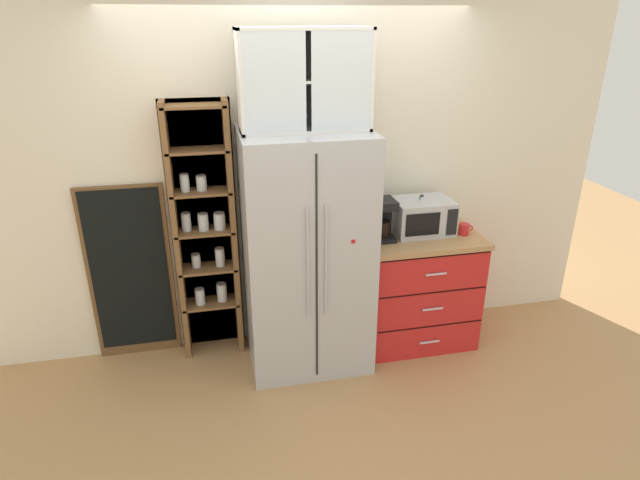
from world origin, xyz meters
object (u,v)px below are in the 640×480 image
object	(u,v)px
mug_red	(464,229)
chalkboard_menu	(131,273)
microwave	(422,216)
mug_charcoal	(424,231)
refrigerator	(306,252)
bottle_clear	(420,216)
coffee_maker	(381,218)
bottle_green	(420,217)

from	to	relation	value
mug_red	chalkboard_menu	bearing A→B (deg)	172.35
microwave	mug_charcoal	xyz separation A→B (m)	(-0.01, -0.09, -0.09)
mug_red	chalkboard_menu	world-z (taller)	chalkboard_menu
microwave	mug_red	world-z (taller)	microwave
refrigerator	bottle_clear	distance (m)	0.92
bottle_clear	microwave	bearing A→B (deg)	-7.51
refrigerator	microwave	world-z (taller)	refrigerator
coffee_maker	bottle_green	distance (m)	0.33
microwave	bottle_clear	size ratio (longest dim) A/B	1.47
refrigerator	mug_charcoal	size ratio (longest dim) A/B	15.87
refrigerator	mug_charcoal	xyz separation A→B (m)	(0.90, 0.02, 0.08)
microwave	bottle_green	world-z (taller)	bottle_green
refrigerator	chalkboard_menu	xyz separation A→B (m)	(-1.26, 0.33, -0.19)
coffee_maker	bottle_green	xyz separation A→B (m)	(0.32, 0.05, -0.03)
refrigerator	microwave	size ratio (longest dim) A/B	3.96
mug_charcoal	refrigerator	bearing A→B (deg)	-178.96
refrigerator	bottle_green	bearing A→B (deg)	7.37
bottle_clear	bottle_green	bearing A→B (deg)	90.00
coffee_maker	chalkboard_menu	world-z (taller)	chalkboard_menu
coffee_maker	refrigerator	bearing A→B (deg)	-173.69
mug_red	bottle_green	size ratio (longest dim) A/B	0.40
microwave	chalkboard_menu	size ratio (longest dim) A/B	0.32
chalkboard_menu	microwave	bearing A→B (deg)	-5.80
mug_red	microwave	bearing A→B (deg)	159.60
coffee_maker	chalkboard_menu	xyz separation A→B (m)	(-1.84, 0.26, -0.38)
mug_charcoal	bottle_green	distance (m)	0.13
microwave	bottle_clear	bearing A→B (deg)	172.49
microwave	mug_charcoal	world-z (taller)	microwave
mug_red	chalkboard_menu	xyz separation A→B (m)	(-2.47, 0.33, -0.27)
microwave	mug_red	distance (m)	0.33
coffee_maker	microwave	bearing A→B (deg)	7.13
bottle_clear	chalkboard_menu	bearing A→B (deg)	174.21
microwave	coffee_maker	xyz separation A→B (m)	(-0.34, -0.04, 0.03)
microwave	mug_red	xyz separation A→B (m)	(0.30, -0.11, -0.09)
bottle_green	microwave	bearing A→B (deg)	-41.51
bottle_green	chalkboard_menu	world-z (taller)	chalkboard_menu
bottle_clear	bottle_green	distance (m)	0.01
refrigerator	chalkboard_menu	distance (m)	1.32
chalkboard_menu	coffee_maker	bearing A→B (deg)	-8.13
coffee_maker	mug_red	size ratio (longest dim) A/B	2.71
microwave	mug_charcoal	size ratio (longest dim) A/B	4.00
mug_red	bottle_clear	xyz separation A→B (m)	(-0.31, 0.11, 0.09)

